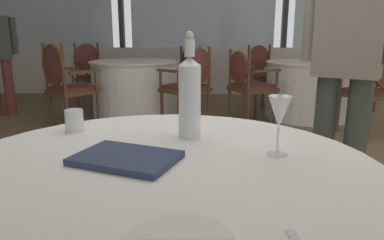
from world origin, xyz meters
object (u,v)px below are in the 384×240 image
dining_chair_0_3 (185,71)px  diner_person_1 (348,50)px  dining_chair_1_3 (263,70)px  water_tumbler (74,120)px  menu_book (126,158)px  dining_chair_0_0 (92,70)px  dining_chair_0_2 (191,81)px  dining_chair_1_2 (360,74)px  dining_chair_0_1 (64,80)px  dining_chair_1_1 (377,83)px  wine_glass (279,114)px  water_bottle (190,95)px  dining_chair_1_0 (247,81)px

dining_chair_0_3 → diner_person_1: size_ratio=0.51×
dining_chair_1_3 → water_tumbler: bearing=-46.4°
menu_book → water_tumbler: bearing=150.1°
dining_chair_0_0 → dining_chair_0_2: dining_chair_0_0 is taller
dining_chair_0_3 → dining_chair_1_2: size_ratio=1.01×
menu_book → diner_person_1: (1.07, 1.08, 0.26)m
menu_book → dining_chair_0_2: size_ratio=0.31×
dining_chair_0_0 → dining_chair_1_3: dining_chair_0_0 is taller
dining_chair_0_2 → dining_chair_0_3: dining_chair_0_2 is taller
dining_chair_0_1 → dining_chair_1_3: (2.55, 1.58, -0.04)m
dining_chair_0_3 → dining_chair_1_1: dining_chair_1_1 is taller
menu_book → dining_chair_1_2: dining_chair_1_2 is taller
wine_glass → dining_chair_0_1: (-1.78, 2.94, -0.29)m
dining_chair_0_0 → diner_person_1: 4.22m
water_bottle → menu_book: size_ratio=1.28×
wine_glass → dining_chair_0_3: size_ratio=0.20×
water_tumbler → dining_chair_1_3: bearing=70.8°
dining_chair_0_2 → water_tumbler: bearing=122.7°
water_tumbler → diner_person_1: size_ratio=0.05×
dining_chair_1_3 → dining_chair_0_0: bearing=-114.2°
wine_glass → water_tumbler: size_ratio=2.21×
water_tumbler → dining_chair_0_1: (-1.06, 2.68, -0.20)m
water_tumbler → dining_chair_0_2: size_ratio=0.09×
water_tumbler → wine_glass: bearing=-19.8°
dining_chair_1_1 → dining_chair_1_3: size_ratio=1.09×
dining_chair_0_0 → dining_chair_1_3: bearing=43.4°
water_bottle → water_tumbler: water_bottle is taller
wine_glass → dining_chair_0_2: dining_chair_0_2 is taller
water_tumbler → dining_chair_1_0: 3.13m
water_bottle → dining_chair_1_1: water_bottle is taller
dining_chair_0_1 → wine_glass: bearing=-108.3°
dining_chair_0_3 → dining_chair_1_2: 2.58m
dining_chair_0_0 → dining_chair_0_2: bearing=0.0°
dining_chair_0_2 → dining_chair_1_1: dining_chair_1_1 is taller
water_tumbler → dining_chair_0_1: bearing=111.6°
dining_chair_0_1 → dining_chair_1_2: size_ratio=1.12×
wine_glass → dining_chair_1_2: wine_glass is taller
water_tumbler → dining_chair_1_3: size_ratio=0.09×
water_bottle → water_tumbler: (-0.45, 0.07, -0.11)m
water_tumbler → dining_chair_0_0: size_ratio=0.09×
dining_chair_1_0 → diner_person_1: 2.24m
dining_chair_1_3 → dining_chair_0_2: bearing=-64.2°
dining_chair_1_2 → dining_chair_1_3: size_ratio=0.97×
dining_chair_1_1 → dining_chair_1_3: (-0.91, 1.77, -0.04)m
dining_chair_1_1 → menu_book: bearing=115.8°
dining_chair_1_0 → diner_person_1: diner_person_1 is taller
dining_chair_1_0 → dining_chair_1_2: bearing=0.0°
menu_book → dining_chair_1_2: size_ratio=0.32×
dining_chair_1_1 → dining_chair_0_0: bearing=38.3°
dining_chair_0_3 → dining_chair_1_3: 1.22m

